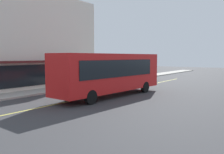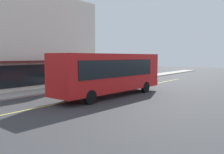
{
  "view_description": "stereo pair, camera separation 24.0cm",
  "coord_description": "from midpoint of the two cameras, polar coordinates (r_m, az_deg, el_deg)",
  "views": [
    {
      "loc": [
        -16.37,
        -12.58,
        3.26
      ],
      "look_at": [
        -0.36,
        -1.23,
        1.6
      ],
      "focal_mm": 38.47,
      "sensor_mm": 36.0,
      "label": 1
    },
    {
      "loc": [
        -16.23,
        -12.77,
        3.26
      ],
      "look_at": [
        -0.36,
        -1.23,
        1.6
      ],
      "focal_mm": 38.47,
      "sensor_mm": 36.0,
      "label": 2
    }
  ],
  "objects": [
    {
      "name": "car_white",
      "position": [
        23.67,
        -6.8,
        -1.3
      ],
      "size": [
        4.31,
        1.88,
        1.52
      ],
      "color": "white",
      "rests_on": "ground"
    },
    {
      "name": "lane_centre_stripe",
      "position": [
        20.9,
        -2.52,
        -4.13
      ],
      "size": [
        36.0,
        0.16,
        0.01
      ],
      "primitive_type": "cube",
      "color": "#D8D14C",
      "rests_on": "ground"
    },
    {
      "name": "ground",
      "position": [
        20.9,
        -2.52,
        -4.14
      ],
      "size": [
        120.0,
        120.0,
        0.0
      ],
      "primitive_type": "plane",
      "color": "#38383A"
    },
    {
      "name": "sidewalk",
      "position": [
        24.61,
        -12.68,
        -2.72
      ],
      "size": [
        80.0,
        2.58,
        0.15
      ],
      "primitive_type": "cube",
      "color": "#B2ADA3",
      "rests_on": "ground"
    },
    {
      "name": "bus",
      "position": [
        19.77,
        -0.56,
        1.14
      ],
      "size": [
        11.27,
        3.26,
        3.5
      ],
      "color": "red",
      "rests_on": "ground"
    },
    {
      "name": "traffic_light",
      "position": [
        29.31,
        -1.38,
        3.42
      ],
      "size": [
        0.3,
        0.52,
        3.2
      ],
      "color": "#2D2D33",
      "rests_on": "sidewalk"
    },
    {
      "name": "storefront_building",
      "position": [
        27.7,
        -24.14,
        7.73
      ],
      "size": [
        18.45,
        9.26,
        9.73
      ],
      "color": "silver",
      "rests_on": "ground"
    }
  ]
}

